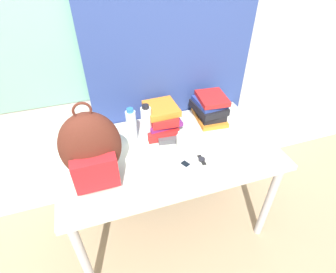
% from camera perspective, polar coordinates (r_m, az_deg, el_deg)
% --- Properties ---
extents(ground_plane, '(12.00, 12.00, 0.00)m').
position_cam_1_polar(ground_plane, '(1.96, 3.80, -25.91)').
color(ground_plane, '#9E8466').
extents(wall_back, '(6.00, 0.06, 2.50)m').
position_cam_1_polar(wall_back, '(1.71, -5.33, 20.81)').
color(wall_back, beige).
rests_on(wall_back, ground_plane).
extents(curtain_blue, '(1.11, 0.04, 2.50)m').
position_cam_1_polar(curtain_blue, '(1.70, 1.00, 20.89)').
color(curtain_blue, navy).
rests_on(curtain_blue, ground_plane).
extents(desk, '(1.30, 0.74, 0.72)m').
position_cam_1_polar(desk, '(1.65, -0.00, -5.01)').
color(desk, beige).
rests_on(desk, ground_plane).
extents(backpack, '(0.31, 0.24, 0.45)m').
position_cam_1_polar(backpack, '(1.36, -16.36, -2.64)').
color(backpack, '#512319').
rests_on(backpack, desk).
extents(book_stack_left, '(0.24, 0.30, 0.17)m').
position_cam_1_polar(book_stack_left, '(1.71, -1.53, 4.03)').
color(book_stack_left, red).
rests_on(book_stack_left, desk).
extents(book_stack_center, '(0.22, 0.28, 0.19)m').
position_cam_1_polar(book_stack_center, '(1.82, 9.08, 6.14)').
color(book_stack_center, orange).
rests_on(book_stack_center, desk).
extents(water_bottle, '(0.06, 0.06, 0.23)m').
position_cam_1_polar(water_bottle, '(1.61, -7.93, 2.39)').
color(water_bottle, silver).
rests_on(water_bottle, desk).
extents(sports_bottle, '(0.06, 0.06, 0.24)m').
position_cam_1_polar(sports_bottle, '(1.62, -4.72, 3.10)').
color(sports_bottle, white).
rests_on(sports_bottle, desk).
extents(sunscreen_bottle, '(0.04, 0.04, 0.17)m').
position_cam_1_polar(sunscreen_bottle, '(1.50, 2.63, -1.87)').
color(sunscreen_bottle, white).
rests_on(sunscreen_bottle, desk).
extents(cell_phone, '(0.09, 0.11, 0.02)m').
position_cam_1_polar(cell_phone, '(1.48, 3.78, -6.16)').
color(cell_phone, '#B7BCC6').
rests_on(cell_phone, desk).
extents(sunglasses_case, '(0.16, 0.08, 0.04)m').
position_cam_1_polar(sunglasses_case, '(1.63, 0.49, -0.62)').
color(sunglasses_case, '#47474C').
rests_on(sunglasses_case, desk).
extents(wristwatch, '(0.04, 0.08, 0.01)m').
position_cam_1_polar(wristwatch, '(1.53, 7.36, -5.01)').
color(wristwatch, black).
rests_on(wristwatch, desk).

